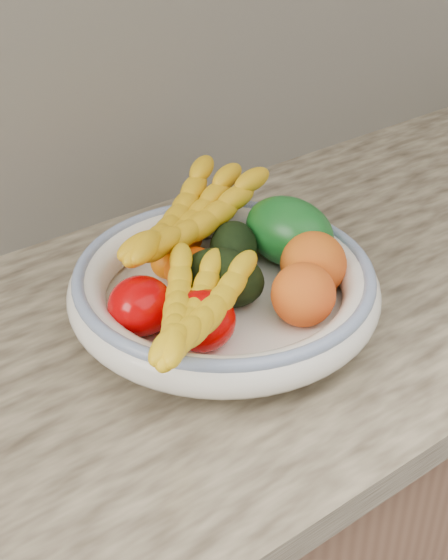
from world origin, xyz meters
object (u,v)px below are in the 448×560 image
green_mango (289,232)px  banana_bunch_front (193,316)px  fruit_bowl (224,288)px  banana_bunch_back (188,225)px

green_mango → banana_bunch_front: 0.23m
fruit_bowl → banana_bunch_front: (-0.09, -0.06, 0.03)m
fruit_bowl → green_mango: 0.13m
fruit_bowl → banana_bunch_back: 0.11m
fruit_bowl → banana_bunch_back: banana_bunch_back is taller
banana_bunch_back → banana_bunch_front: bearing=-149.0°
fruit_bowl → banana_bunch_front: bearing=-144.9°
green_mango → banana_bunch_front: bearing=-172.7°
green_mango → banana_bunch_back: bearing=130.5°
fruit_bowl → banana_bunch_back: (0.02, 0.10, 0.04)m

